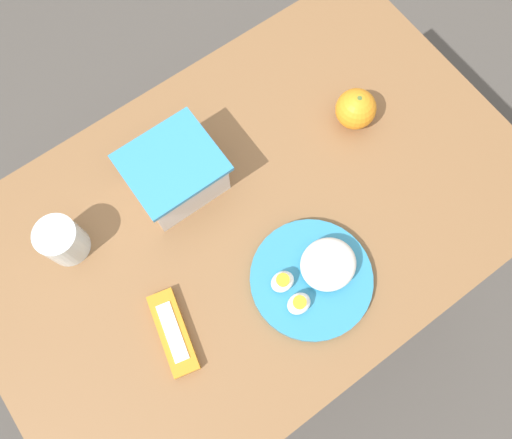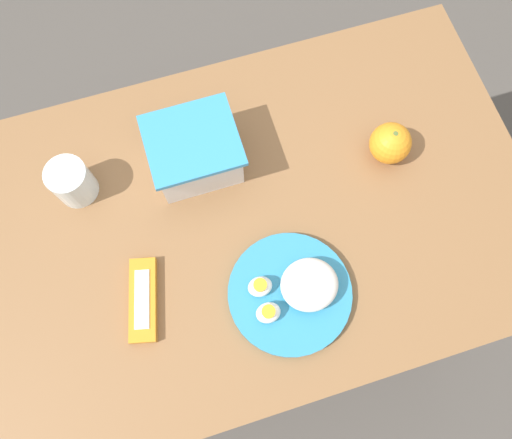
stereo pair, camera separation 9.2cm
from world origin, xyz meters
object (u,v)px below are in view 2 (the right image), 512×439
(rice_plate, at_px, (294,291))
(candy_bar, at_px, (143,300))
(drinking_glass, at_px, (72,182))
(food_container, at_px, (195,153))
(orange_fruit, at_px, (390,143))

(rice_plate, height_order, candy_bar, rice_plate)
(candy_bar, bearing_deg, drinking_glass, 106.02)
(candy_bar, bearing_deg, rice_plate, -14.29)
(rice_plate, bearing_deg, drinking_glass, 136.72)
(food_container, relative_size, orange_fruit, 2.10)
(drinking_glass, bearing_deg, candy_bar, -73.98)
(rice_plate, distance_m, drinking_glass, 0.46)
(food_container, height_order, candy_bar, food_container)
(orange_fruit, distance_m, drinking_glass, 0.61)
(orange_fruit, xyz_separation_m, candy_bar, (-0.53, -0.15, -0.03))
(food_container, xyz_separation_m, rice_plate, (0.10, -0.30, -0.02))
(orange_fruit, xyz_separation_m, drinking_glass, (-0.60, 0.10, 0.00))
(food_container, bearing_deg, candy_bar, -124.88)
(orange_fruit, height_order, rice_plate, orange_fruit)
(food_container, relative_size, drinking_glass, 2.06)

